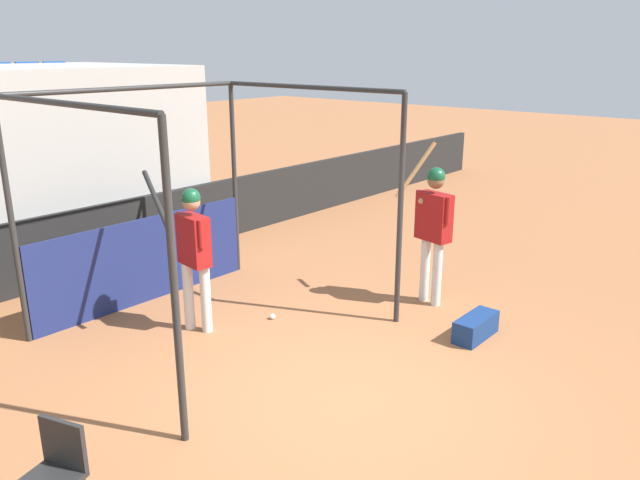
% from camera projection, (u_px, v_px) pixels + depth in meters
% --- Properties ---
extents(ground_plane, '(60.00, 60.00, 0.00)m').
position_uv_depth(ground_plane, '(348.00, 397.00, 6.37)').
color(ground_plane, '#935B38').
extents(outfield_wall, '(24.00, 0.12, 1.08)m').
position_uv_depth(outfield_wall, '(77.00, 245.00, 9.51)').
color(outfield_wall, black).
rests_on(outfield_wall, ground).
extents(bleacher_section, '(5.40, 4.00, 3.16)m').
position_uv_depth(bleacher_section, '(7.00, 162.00, 10.50)').
color(bleacher_section, '#9E9E99').
rests_on(bleacher_section, ground).
extents(batting_cage, '(3.47, 3.14, 2.95)m').
position_uv_depth(batting_cage, '(167.00, 223.00, 8.10)').
color(batting_cage, '#282828').
rests_on(batting_cage, ground).
extents(player_batter, '(0.56, 0.97, 1.99)m').
position_uv_depth(player_batter, '(193.00, 246.00, 7.57)').
color(player_batter, silver).
rests_on(player_batter, ground).
extents(player_waiting, '(0.49, 0.86, 2.21)m').
position_uv_depth(player_waiting, '(433.00, 221.00, 8.41)').
color(player_waiting, silver).
rests_on(player_waiting, ground).
extents(folding_chair, '(0.50, 0.50, 0.84)m').
position_uv_depth(folding_chair, '(55.00, 466.00, 4.51)').
color(folding_chair, black).
rests_on(folding_chair, ground).
extents(equipment_bag, '(0.70, 0.28, 0.28)m').
position_uv_depth(equipment_bag, '(476.00, 327.00, 7.65)').
color(equipment_bag, navy).
rests_on(equipment_bag, ground).
extents(baseball, '(0.07, 0.07, 0.07)m').
position_uv_depth(baseball, '(272.00, 317.00, 8.19)').
color(baseball, white).
rests_on(baseball, ground).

